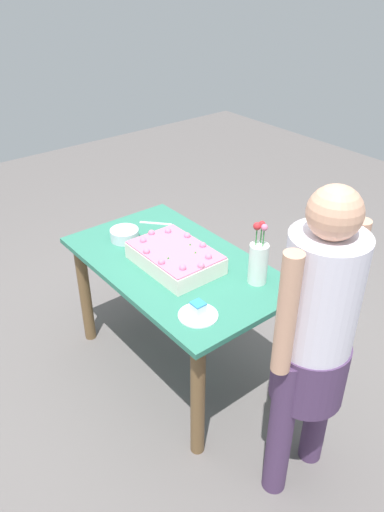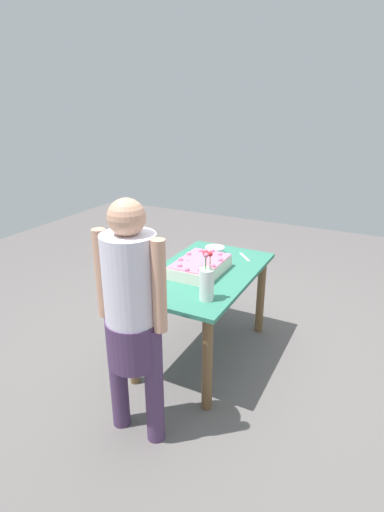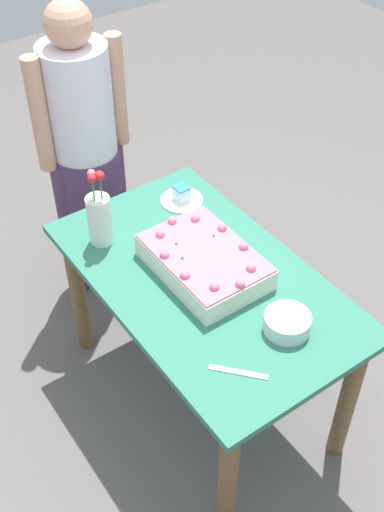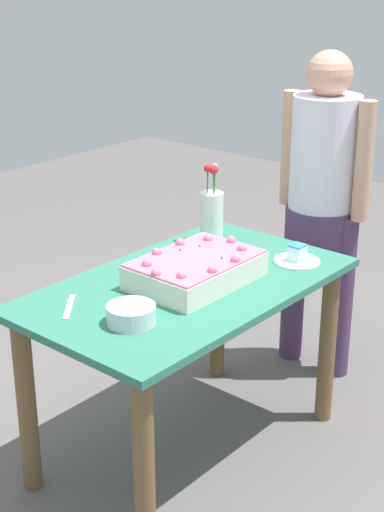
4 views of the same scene
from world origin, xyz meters
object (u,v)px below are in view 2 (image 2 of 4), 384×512
object	(u,v)px
flower_vase	(207,283)
serving_plate_with_slice	(151,286)
cake_knife	(245,257)
sheet_cake	(200,266)
fruit_bowl	(215,251)
person_standing	(131,311)

from	to	relation	value
flower_vase	serving_plate_with_slice	bearing A→B (deg)	-85.63
serving_plate_with_slice	cake_knife	size ratio (longest dim) A/B	0.94
serving_plate_with_slice	cake_knife	world-z (taller)	serving_plate_with_slice
sheet_cake	flower_vase	world-z (taller)	flower_vase
fruit_bowl	cake_knife	bearing A→B (deg)	101.38
fruit_bowl	person_standing	xyz separation A→B (m)	(1.30, 0.08, 0.09)
flower_vase	fruit_bowl	size ratio (longest dim) A/B	2.05
cake_knife	sheet_cake	bearing A→B (deg)	115.49
sheet_cake	person_standing	size ratio (longest dim) A/B	0.32
flower_vase	cake_knife	bearing A→B (deg)	-177.26
flower_vase	person_standing	bearing A→B (deg)	-22.26
cake_knife	person_standing	bearing A→B (deg)	130.88
serving_plate_with_slice	person_standing	xyz separation A→B (m)	(0.49, 0.19, 0.10)
cake_knife	person_standing	xyz separation A→B (m)	(1.35, -0.18, 0.12)
person_standing	flower_vase	bearing A→B (deg)	-22.26
cake_knife	flower_vase	world-z (taller)	flower_vase
serving_plate_with_slice	flower_vase	size ratio (longest dim) A/B	0.55
person_standing	cake_knife	bearing A→B (deg)	-7.38
sheet_cake	fruit_bowl	distance (m)	0.41
sheet_cake	fruit_bowl	size ratio (longest dim) A/B	2.87
serving_plate_with_slice	person_standing	world-z (taller)	person_standing
fruit_bowl	person_standing	distance (m)	1.31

